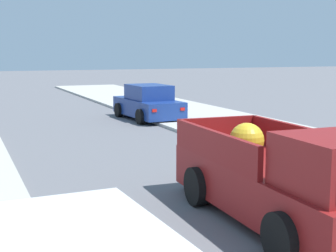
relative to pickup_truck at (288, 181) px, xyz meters
The scene contains 4 objects.
sidewalk_right 7.17m from the pickup_truck, 47.63° to the left, with size 5.07×60.00×0.12m, color #B2AFA8.
curb_right 6.47m from the pickup_truck, 55.14° to the left, with size 0.16×60.00×0.10m, color silver.
pickup_truck is the anchor object (origin of this frame).
car_right_near 13.99m from the pickup_truck, 79.43° to the left, with size 2.19×4.33×1.54m.
Camera 1 is at (-4.28, -0.16, 2.99)m, focal length 53.51 mm.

